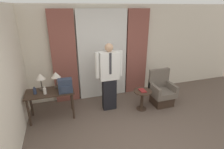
{
  "coord_description": "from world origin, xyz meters",
  "views": [
    {
      "loc": [
        -1.22,
        -2.29,
        2.62
      ],
      "look_at": [
        -0.01,
        1.57,
        1.05
      ],
      "focal_mm": 28.0,
      "sensor_mm": 36.0,
      "label": 1
    }
  ],
  "objects_px": {
    "table_lamp_left": "(40,78)",
    "bottle_by_lamp": "(35,91)",
    "bottle_near_edge": "(45,91)",
    "table_lamp_right": "(56,76)",
    "book": "(142,91)",
    "side_table": "(142,97)",
    "person": "(109,75)",
    "desk": "(50,95)",
    "armchair": "(161,92)",
    "backpack": "(65,86)"
  },
  "relations": [
    {
      "from": "table_lamp_right",
      "to": "armchair",
      "type": "height_order",
      "value": "table_lamp_right"
    },
    {
      "from": "desk",
      "to": "side_table",
      "type": "distance_m",
      "value": 2.35
    },
    {
      "from": "side_table",
      "to": "book",
      "type": "height_order",
      "value": "book"
    },
    {
      "from": "person",
      "to": "bottle_by_lamp",
      "type": "bearing_deg",
      "value": 179.95
    },
    {
      "from": "table_lamp_right",
      "to": "side_table",
      "type": "distance_m",
      "value": 2.29
    },
    {
      "from": "desk",
      "to": "table_lamp_right",
      "type": "bearing_deg",
      "value": 40.28
    },
    {
      "from": "desk",
      "to": "bottle_by_lamp",
      "type": "distance_m",
      "value": 0.37
    },
    {
      "from": "desk",
      "to": "table_lamp_right",
      "type": "distance_m",
      "value": 0.49
    },
    {
      "from": "table_lamp_left",
      "to": "person",
      "type": "bearing_deg",
      "value": -6.57
    },
    {
      "from": "book",
      "to": "backpack",
      "type": "bearing_deg",
      "value": 174.75
    },
    {
      "from": "desk",
      "to": "backpack",
      "type": "xyz_separation_m",
      "value": [
        0.37,
        -0.18,
        0.28
      ]
    },
    {
      "from": "table_lamp_right",
      "to": "desk",
      "type": "bearing_deg",
      "value": -139.72
    },
    {
      "from": "bottle_by_lamp",
      "to": "book",
      "type": "bearing_deg",
      "value": -6.85
    },
    {
      "from": "desk",
      "to": "bottle_near_edge",
      "type": "height_order",
      "value": "bottle_near_edge"
    },
    {
      "from": "table_lamp_left",
      "to": "armchair",
      "type": "xyz_separation_m",
      "value": [
        3.15,
        -0.38,
        -0.68
      ]
    },
    {
      "from": "table_lamp_left",
      "to": "bottle_by_lamp",
      "type": "bearing_deg",
      "value": -127.66
    },
    {
      "from": "table_lamp_right",
      "to": "person",
      "type": "distance_m",
      "value": 1.32
    },
    {
      "from": "bottle_by_lamp",
      "to": "armchair",
      "type": "distance_m",
      "value": 3.33
    },
    {
      "from": "bottle_near_edge",
      "to": "armchair",
      "type": "xyz_separation_m",
      "value": [
        3.07,
        -0.12,
        -0.45
      ]
    },
    {
      "from": "table_lamp_left",
      "to": "backpack",
      "type": "distance_m",
      "value": 0.65
    },
    {
      "from": "bottle_by_lamp",
      "to": "side_table",
      "type": "bearing_deg",
      "value": -6.62
    },
    {
      "from": "bottle_by_lamp",
      "to": "book",
      "type": "height_order",
      "value": "bottle_by_lamp"
    },
    {
      "from": "table_lamp_left",
      "to": "backpack",
      "type": "bearing_deg",
      "value": -30.94
    },
    {
      "from": "book",
      "to": "armchair",
      "type": "bearing_deg",
      "value": 10.28
    },
    {
      "from": "person",
      "to": "side_table",
      "type": "height_order",
      "value": "person"
    },
    {
      "from": "bottle_near_edge",
      "to": "side_table",
      "type": "height_order",
      "value": "bottle_near_edge"
    },
    {
      "from": "armchair",
      "to": "book",
      "type": "xyz_separation_m",
      "value": [
        -0.67,
        -0.12,
        0.21
      ]
    },
    {
      "from": "table_lamp_left",
      "to": "side_table",
      "type": "bearing_deg",
      "value": -11.26
    },
    {
      "from": "bottle_near_edge",
      "to": "side_table",
      "type": "xyz_separation_m",
      "value": [
        2.41,
        -0.24,
        -0.42
      ]
    },
    {
      "from": "backpack",
      "to": "person",
      "type": "bearing_deg",
      "value": 6.96
    },
    {
      "from": "table_lamp_right",
      "to": "bottle_near_edge",
      "type": "height_order",
      "value": "table_lamp_right"
    },
    {
      "from": "bottle_near_edge",
      "to": "book",
      "type": "height_order",
      "value": "bottle_near_edge"
    },
    {
      "from": "table_lamp_left",
      "to": "bottle_near_edge",
      "type": "bearing_deg",
      "value": -73.09
    },
    {
      "from": "table_lamp_left",
      "to": "table_lamp_right",
      "type": "height_order",
      "value": "same"
    },
    {
      "from": "table_lamp_right",
      "to": "backpack",
      "type": "bearing_deg",
      "value": -59.64
    },
    {
      "from": "armchair",
      "to": "side_table",
      "type": "bearing_deg",
      "value": -170.36
    },
    {
      "from": "table_lamp_left",
      "to": "bottle_by_lamp",
      "type": "relative_size",
      "value": 2.43
    },
    {
      "from": "bottle_near_edge",
      "to": "bottle_by_lamp",
      "type": "relative_size",
      "value": 1.09
    },
    {
      "from": "desk",
      "to": "armchair",
      "type": "distance_m",
      "value": 2.99
    },
    {
      "from": "side_table",
      "to": "backpack",
      "type": "bearing_deg",
      "value": 175.05
    },
    {
      "from": "desk",
      "to": "side_table",
      "type": "relative_size",
      "value": 2.03
    },
    {
      "from": "bottle_near_edge",
      "to": "table_lamp_left",
      "type": "bearing_deg",
      "value": 106.91
    },
    {
      "from": "armchair",
      "to": "bottle_near_edge",
      "type": "bearing_deg",
      "value": 177.68
    },
    {
      "from": "bottle_near_edge",
      "to": "book",
      "type": "distance_m",
      "value": 2.42
    },
    {
      "from": "table_lamp_left",
      "to": "person",
      "type": "distance_m",
      "value": 1.67
    },
    {
      "from": "backpack",
      "to": "book",
      "type": "xyz_separation_m",
      "value": [
        1.93,
        -0.18,
        -0.32
      ]
    },
    {
      "from": "bottle_near_edge",
      "to": "bottle_by_lamp",
      "type": "distance_m",
      "value": 0.23
    },
    {
      "from": "table_lamp_right",
      "to": "table_lamp_left",
      "type": "bearing_deg",
      "value": 180.0
    },
    {
      "from": "table_lamp_left",
      "to": "bottle_near_edge",
      "type": "xyz_separation_m",
      "value": [
        0.08,
        -0.26,
        -0.24
      ]
    },
    {
      "from": "bottle_by_lamp",
      "to": "armchair",
      "type": "relative_size",
      "value": 0.18
    }
  ]
}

